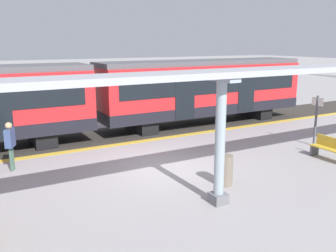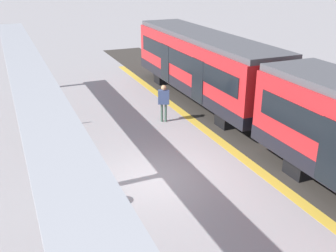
{
  "view_description": "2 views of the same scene",
  "coord_description": "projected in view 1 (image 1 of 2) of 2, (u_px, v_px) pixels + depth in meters",
  "views": [
    {
      "loc": [
        11.05,
        -6.0,
        4.42
      ],
      "look_at": [
        -1.89,
        1.3,
        1.02
      ],
      "focal_mm": 39.29,
      "sensor_mm": 36.0,
      "label": 1
    },
    {
      "loc": [
        4.14,
        11.08,
        6.73
      ],
      "look_at": [
        -0.27,
        0.69,
        2.14
      ],
      "focal_mm": 42.67,
      "sensor_mm": 36.0,
      "label": 2
    }
  ],
  "objects": [
    {
      "name": "passenger_waiting_near_edge",
      "position": [
        10.0,
        141.0,
        12.74
      ],
      "size": [
        0.55,
        0.41,
        1.73
      ],
      "color": "#435F4F",
      "rests_on": "ground"
    },
    {
      "name": "tactile_edge_strip",
      "position": [
        123.0,
        144.0,
        16.33
      ],
      "size": [
        0.42,
        31.45,
        0.01
      ],
      "primitive_type": "cube",
      "color": "gold",
      "rests_on": "ground"
    },
    {
      "name": "platform_info_sign",
      "position": [
        316.0,
        116.0,
        15.79
      ],
      "size": [
        0.56,
        0.1,
        2.2
      ],
      "color": "#4C4C51",
      "rests_on": "ground"
    },
    {
      "name": "train_far_carriage",
      "position": [
        203.0,
        91.0,
        20.1
      ],
      "size": [
        2.65,
        11.82,
        3.48
      ],
      "color": "red",
      "rests_on": "ground"
    },
    {
      "name": "bench_mid_platform",
      "position": [
        330.0,
        148.0,
        14.06
      ],
      "size": [
        1.51,
        0.48,
        0.86
      ],
      "color": "gold",
      "rests_on": "ground"
    },
    {
      "name": "trash_bin",
      "position": [
        225.0,
        170.0,
        11.53
      ],
      "size": [
        0.48,
        0.48,
        0.98
      ],
      "primitive_type": "cylinder",
      "color": "#75695A",
      "rests_on": "ground"
    },
    {
      "name": "ground_plane",
      "position": [
        162.0,
        168.0,
        13.24
      ],
      "size": [
        176.0,
        176.0,
        0.0
      ],
      "primitive_type": "plane",
      "color": "#9B9799"
    },
    {
      "name": "canopy_pillar_second",
      "position": [
        220.0,
        141.0,
        9.92
      ],
      "size": [
        1.1,
        0.44,
        3.55
      ],
      "color": "slate",
      "rests_on": "ground"
    },
    {
      "name": "canopy_beam",
      "position": [
        221.0,
        73.0,
        9.49
      ],
      "size": [
        1.2,
        25.16,
        0.16
      ],
      "primitive_type": "cube",
      "color": "#A8AAB2",
      "rests_on": "canopy_pillar_nearest"
    },
    {
      "name": "trackbed",
      "position": [
        109.0,
        135.0,
        17.87
      ],
      "size": [
        3.2,
        43.45,
        0.01
      ],
      "primitive_type": "cube",
      "color": "#38332D",
      "rests_on": "ground"
    }
  ]
}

